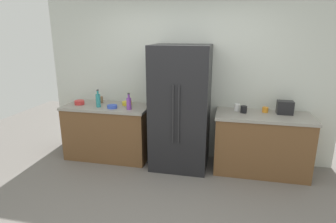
# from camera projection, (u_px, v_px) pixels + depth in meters

# --- Properties ---
(ground_plane) EXTENTS (9.26, 9.26, 0.00)m
(ground_plane) POSITION_uv_depth(u_px,v_px,m) (161.00, 214.00, 3.23)
(ground_plane) COLOR slate
(kitchen_back_panel) EXTENTS (4.63, 0.10, 2.71)m
(kitchen_back_panel) POSITION_uv_depth(u_px,v_px,m) (186.00, 76.00, 4.48)
(kitchen_back_panel) COLOR silver
(kitchen_back_panel) RESTS_ON ground_plane
(counter_left) EXTENTS (1.38, 0.66, 0.89)m
(counter_left) POSITION_uv_depth(u_px,v_px,m) (109.00, 131.00, 4.63)
(counter_left) COLOR brown
(counter_left) RESTS_ON ground_plane
(counter_right) EXTENTS (1.36, 0.66, 0.89)m
(counter_right) POSITION_uv_depth(u_px,v_px,m) (261.00, 143.00, 4.13)
(counter_right) COLOR brown
(counter_right) RESTS_ON ground_plane
(refrigerator) EXTENTS (0.85, 0.75, 1.86)m
(refrigerator) POSITION_uv_depth(u_px,v_px,m) (181.00, 108.00, 4.20)
(refrigerator) COLOR black
(refrigerator) RESTS_ON ground_plane
(toaster) EXTENTS (0.22, 0.15, 0.19)m
(toaster) POSITION_uv_depth(u_px,v_px,m) (285.00, 108.00, 4.02)
(toaster) COLOR black
(toaster) RESTS_ON counter_right
(bottle_a) EXTENTS (0.07, 0.07, 0.28)m
(bottle_a) POSITION_uv_depth(u_px,v_px,m) (98.00, 100.00, 4.39)
(bottle_a) COLOR teal
(bottle_a) RESTS_ON counter_left
(bottle_b) EXTENTS (0.07, 0.07, 0.26)m
(bottle_b) POSITION_uv_depth(u_px,v_px,m) (129.00, 103.00, 4.26)
(bottle_b) COLOR purple
(bottle_b) RESTS_ON counter_left
(cup_a) EXTENTS (0.08, 0.08, 0.11)m
(cup_a) POSITION_uv_depth(u_px,v_px,m) (237.00, 108.00, 4.18)
(cup_a) COLOR white
(cup_a) RESTS_ON counter_right
(cup_b) EXTENTS (0.09, 0.09, 0.08)m
(cup_b) POSITION_uv_depth(u_px,v_px,m) (265.00, 110.00, 4.12)
(cup_b) COLOR orange
(cup_b) RESTS_ON counter_right
(cup_c) EXTENTS (0.09, 0.09, 0.10)m
(cup_c) POSITION_uv_depth(u_px,v_px,m) (244.00, 109.00, 4.09)
(cup_c) COLOR black
(cup_c) RESTS_ON counter_right
(cup_d) EXTENTS (0.07, 0.07, 0.11)m
(cup_d) POSITION_uv_depth(u_px,v_px,m) (101.00, 100.00, 4.67)
(cup_d) COLOR brown
(cup_d) RESTS_ON counter_left
(bowl_a) EXTENTS (0.16, 0.16, 0.06)m
(bowl_a) POSITION_uv_depth(u_px,v_px,m) (127.00, 103.00, 4.54)
(bowl_a) COLOR yellow
(bowl_a) RESTS_ON counter_left
(bowl_b) EXTENTS (0.16, 0.16, 0.07)m
(bowl_b) POSITION_uv_depth(u_px,v_px,m) (79.00, 102.00, 4.58)
(bowl_b) COLOR red
(bowl_b) RESTS_ON counter_left
(bowl_c) EXTENTS (0.16, 0.16, 0.05)m
(bowl_c) POSITION_uv_depth(u_px,v_px,m) (112.00, 107.00, 4.36)
(bowl_c) COLOR blue
(bowl_c) RESTS_ON counter_left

